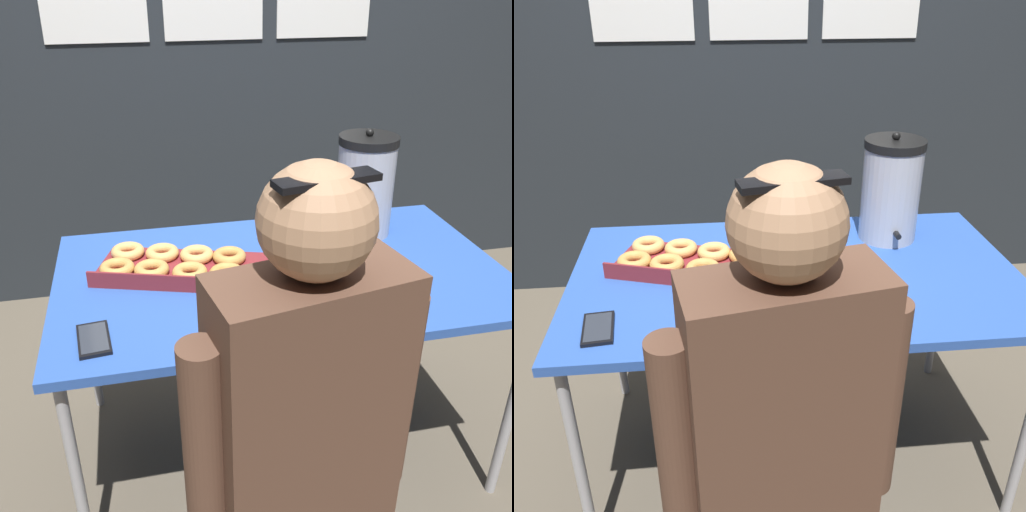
{
  "view_description": "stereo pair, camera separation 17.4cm",
  "coord_description": "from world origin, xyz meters",
  "views": [
    {
      "loc": [
        -0.41,
        -1.51,
        1.58
      ],
      "look_at": [
        -0.08,
        0.0,
        0.79
      ],
      "focal_mm": 40.0,
      "sensor_mm": 36.0,
      "label": 1
    },
    {
      "loc": [
        -0.24,
        -1.54,
        1.58
      ],
      "look_at": [
        -0.08,
        0.0,
        0.79
      ],
      "focal_mm": 40.0,
      "sensor_mm": 36.0,
      "label": 2
    }
  ],
  "objects": [
    {
      "name": "ground_plane",
      "position": [
        0.0,
        0.0,
        0.0
      ],
      "size": [
        12.0,
        12.0,
        0.0
      ],
      "primitive_type": "plane",
      "color": "brown"
    },
    {
      "name": "back_wall",
      "position": [
        0.0,
        1.32,
        1.41
      ],
      "size": [
        6.0,
        0.11,
        2.81
      ],
      "color": "#23282D",
      "rests_on": "ground"
    },
    {
      "name": "folding_table",
      "position": [
        0.0,
        0.0,
        0.68
      ],
      "size": [
        1.39,
        0.81,
        0.73
      ],
      "color": "#2D56B2",
      "rests_on": "ground"
    },
    {
      "name": "donut_box",
      "position": [
        -0.29,
        0.05,
        0.75
      ],
      "size": [
        0.63,
        0.41,
        0.05
      ],
      "rotation": [
        0.0,
        0.0,
        -0.31
      ],
      "color": "maroon",
      "rests_on": "folding_table"
    },
    {
      "name": "coffee_urn",
      "position": [
        0.35,
        0.22,
        0.9
      ],
      "size": [
        0.2,
        0.23,
        0.37
      ],
      "color": "#B7B7BC",
      "rests_on": "folding_table"
    },
    {
      "name": "cell_phone",
      "position": [
        -0.56,
        -0.26,
        0.73
      ],
      "size": [
        0.1,
        0.15,
        0.01
      ],
      "rotation": [
        0.0,
        0.0,
        0.11
      ],
      "color": "black",
      "rests_on": "folding_table"
    },
    {
      "name": "person_seated",
      "position": [
        -0.12,
        -0.66,
        0.63
      ],
      "size": [
        0.52,
        0.27,
        1.3
      ],
      "rotation": [
        0.0,
        0.0,
        3.33
      ],
      "color": "#33332D",
      "rests_on": "ground"
    }
  ]
}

